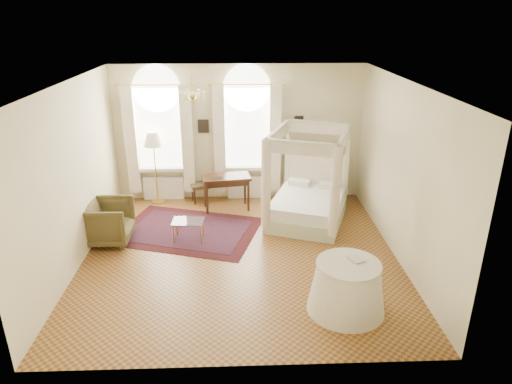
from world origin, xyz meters
TOP-DOWN VIEW (x-y plane):
  - ground at (0.00, 0.00)m, footprint 6.00×6.00m
  - room_walls at (0.00, 0.00)m, footprint 6.00×6.00m
  - window_left at (-1.90, 2.87)m, footprint 1.62×0.27m
  - window_right at (0.20, 2.87)m, footprint 1.62×0.27m
  - chandelier at (-0.90, 1.20)m, footprint 0.51×0.45m
  - wall_pictures at (0.09, 2.97)m, footprint 2.54×0.03m
  - canopy_bed at (1.51, 1.47)m, footprint 2.12×2.33m
  - nightstand at (2.18, 2.70)m, footprint 0.51×0.49m
  - nightstand_lamp at (2.22, 2.77)m, footprint 0.30×0.30m
  - writing_desk at (-0.31, 2.24)m, footprint 1.19×0.75m
  - laptop at (-0.52, 2.14)m, footprint 0.32×0.23m
  - stool at (-0.99, 2.70)m, footprint 0.50×0.50m
  - armchair at (-2.70, 0.67)m, footprint 0.97×0.94m
  - coffee_table at (-1.06, 0.66)m, footprint 0.67×0.49m
  - floor_lamp at (-2.03, 2.70)m, footprint 0.46×0.46m
  - oriental_rug at (-1.12, 1.08)m, footprint 3.36×2.82m
  - side_table at (1.66, -1.80)m, footprint 1.23×1.23m
  - book at (1.71, -1.74)m, footprint 0.27×0.30m

SIDE VIEW (x-z plane):
  - ground at x=0.00m, z-range 0.00..0.00m
  - oriental_rug at x=-1.12m, z-range 0.00..0.01m
  - nightstand at x=2.18m, z-range 0.00..0.58m
  - stool at x=-0.99m, z-range 0.16..0.63m
  - coffee_table at x=-1.06m, z-range 0.18..0.62m
  - side_table at x=1.66m, z-range -0.01..0.83m
  - armchair at x=-2.70m, z-range 0.00..0.88m
  - canopy_bed at x=1.51m, z-range -0.57..1.52m
  - writing_desk at x=-0.31m, z-range 0.29..1.13m
  - laptop at x=-0.52m, z-range 0.83..0.85m
  - book at x=1.71m, z-range 0.84..0.86m
  - nightstand_lamp at x=2.22m, z-range 0.66..1.09m
  - window_left at x=-1.90m, z-range -0.16..3.13m
  - window_right at x=0.20m, z-range -0.16..3.13m
  - floor_lamp at x=-2.03m, z-range 0.63..2.42m
  - wall_pictures at x=0.09m, z-range 1.70..2.09m
  - room_walls at x=0.00m, z-range -1.02..4.98m
  - chandelier at x=-0.90m, z-range 2.66..3.16m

